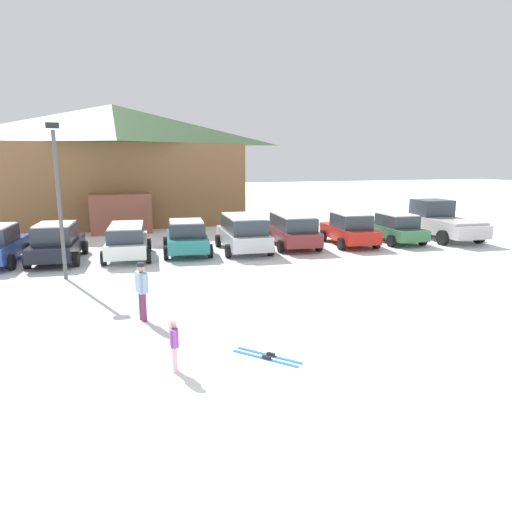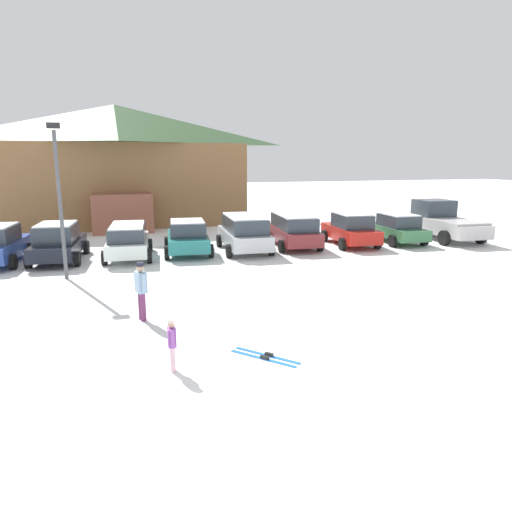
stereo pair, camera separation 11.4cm
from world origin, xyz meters
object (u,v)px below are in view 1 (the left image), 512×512
at_px(parked_black_sedan, 57,242).
at_px(skier_adult_in_blue_parka, 142,288).
at_px(pickup_truck, 440,221).
at_px(pair_of_skis, 267,357).
at_px(parked_white_suv, 127,240).
at_px(parked_silver_wagon, 243,232).
at_px(parked_maroon_van, 292,229).
at_px(parked_red_sedan, 350,229).
at_px(ski_lodge, 115,164).
at_px(parked_teal_hatchback, 187,237).
at_px(lamp_post, 58,194).
at_px(skier_child_in_purple_jacket, 174,342).
at_px(parked_green_coupe, 395,228).

xyz_separation_m(parked_black_sedan, skier_adult_in_blue_parka, (3.13, -8.99, 0.09)).
relative_size(pickup_truck, pair_of_skis, 3.83).
distance_m(parked_white_suv, parked_silver_wagon, 5.50).
relative_size(parked_maroon_van, parked_red_sedan, 1.09).
height_order(ski_lodge, parked_teal_hatchback, ski_lodge).
height_order(parked_silver_wagon, lamp_post, lamp_post).
xyz_separation_m(parked_teal_hatchback, parked_maroon_van, (5.48, 0.10, 0.10)).
relative_size(parked_black_sedan, skier_adult_in_blue_parka, 2.69).
bearing_deg(lamp_post, pickup_truck, 9.92).
relative_size(parked_maroon_van, pair_of_skis, 3.19).
bearing_deg(parked_teal_hatchback, pickup_truck, 0.01).
bearing_deg(parked_white_suv, parked_black_sedan, 175.18).
bearing_deg(skier_child_in_purple_jacket, pair_of_skis, 1.75).
bearing_deg(parked_maroon_van, lamp_post, -161.58).
bearing_deg(lamp_post, parked_maroon_van, 18.42).
relative_size(parked_white_suv, parked_green_coupe, 1.03).
height_order(ski_lodge, parked_maroon_van, ski_lodge).
height_order(skier_adult_in_blue_parka, lamp_post, lamp_post).
height_order(parked_teal_hatchback, parked_red_sedan, parked_red_sedan).
xyz_separation_m(parked_teal_hatchback, parked_green_coupe, (11.37, -0.27, -0.02)).
bearing_deg(lamp_post, skier_adult_in_blue_parka, -65.60).
distance_m(parked_green_coupe, pickup_truck, 3.14).
distance_m(skier_child_in_purple_jacket, pair_of_skis, 2.20).
bearing_deg(ski_lodge, parked_green_coupe, -40.78).
bearing_deg(pickup_truck, parked_black_sedan, 179.97).
bearing_deg(parked_teal_hatchback, pair_of_skis, -90.36).
xyz_separation_m(parked_silver_wagon, pair_of_skis, (-2.82, -12.10, -0.93)).
xyz_separation_m(parked_teal_hatchback, skier_child_in_purple_jacket, (-2.18, -12.42, -0.16)).
bearing_deg(parked_green_coupe, skier_child_in_purple_jacket, -138.12).
height_order(pickup_truck, skier_child_in_purple_jacket, pickup_truck).
xyz_separation_m(pickup_truck, lamp_post, (-19.63, -3.43, 2.22)).
bearing_deg(parked_teal_hatchback, skier_adult_in_blue_parka, -106.31).
bearing_deg(parked_teal_hatchback, parked_black_sedan, 179.88).
bearing_deg(skier_child_in_purple_jacket, lamp_post, 108.24).
xyz_separation_m(skier_adult_in_blue_parka, lamp_post, (-2.52, 5.54, 2.27)).
height_order(ski_lodge, parked_silver_wagon, ski_lodge).
distance_m(parked_red_sedan, pickup_truck, 5.95).
xyz_separation_m(ski_lodge, skier_child_in_purple_jacket, (0.80, -24.53, -3.46)).
height_order(parked_teal_hatchback, pickup_truck, pickup_truck).
distance_m(ski_lodge, pickup_truck, 21.48).
bearing_deg(parked_maroon_van, skier_adult_in_blue_parka, -131.74).
bearing_deg(parked_silver_wagon, parked_green_coupe, -0.12).
relative_size(parked_teal_hatchback, pair_of_skis, 2.92).
xyz_separation_m(ski_lodge, parked_maroon_van, (8.46, -12.01, -3.20)).
height_order(parked_teal_hatchback, parked_silver_wagon, parked_silver_wagon).
relative_size(skier_child_in_purple_jacket, skier_adult_in_blue_parka, 0.70).
distance_m(parked_teal_hatchback, pickup_truck, 14.49).
bearing_deg(parked_red_sedan, parked_maroon_van, 172.04).
bearing_deg(parked_green_coupe, parked_silver_wagon, 179.88).
xyz_separation_m(parked_silver_wagon, pickup_truck, (11.74, 0.25, 0.04)).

